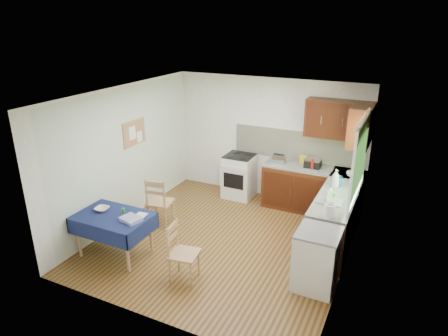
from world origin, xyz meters
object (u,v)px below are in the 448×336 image
at_px(chair_far, 159,201).
at_px(chair_near, 181,251).
at_px(toaster, 279,159).
at_px(dining_table, 113,221).
at_px(sandwich_press, 313,163).
at_px(kettle, 330,210).
at_px(dish_rack, 330,201).

relative_size(chair_far, chair_near, 1.06).
xyz_separation_m(chair_near, toaster, (0.45, 2.98, 0.52)).
bearing_deg(dining_table, toaster, 44.92).
xyz_separation_m(toaster, sandwich_press, (0.66, 0.05, -0.00)).
bearing_deg(kettle, sandwich_press, 110.46).
distance_m(sandwich_press, dish_rack, 1.54).
relative_size(dish_rack, kettle, 1.48).
height_order(chair_near, toaster, toaster).
height_order(chair_near, sandwich_press, sandwich_press).
distance_m(chair_near, sandwich_press, 3.27).
bearing_deg(chair_near, sandwich_press, -28.67).
relative_size(chair_far, sandwich_press, 3.22).
distance_m(dining_table, kettle, 3.30).
height_order(toaster, sandwich_press, toaster).
height_order(chair_far, kettle, kettle).
height_order(dining_table, sandwich_press, sandwich_press).
xyz_separation_m(chair_far, kettle, (3.02, -0.08, 0.52)).
height_order(toaster, dish_rack, toaster).
bearing_deg(chair_far, sandwich_press, -151.21).
bearing_deg(toaster, dining_table, -134.57).
xyz_separation_m(dining_table, chair_far, (0.10, 1.10, -0.10)).
distance_m(dish_rack, kettle, 0.52).
relative_size(toaster, kettle, 0.92).
bearing_deg(sandwich_press, dish_rack, -83.31).
height_order(sandwich_press, dish_rack, dish_rack).
distance_m(chair_near, kettle, 2.21).
relative_size(chair_far, dish_rack, 2.40).
xyz_separation_m(chair_far, toaster, (1.64, 1.78, 0.49)).
xyz_separation_m(toaster, dish_rack, (1.28, -1.36, -0.06)).
height_order(chair_near, dish_rack, dish_rack).
distance_m(dining_table, sandwich_press, 3.81).
distance_m(dining_table, chair_far, 1.11).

